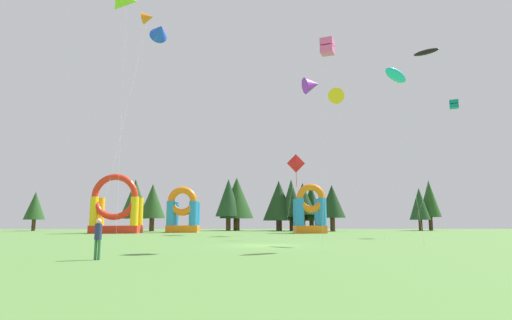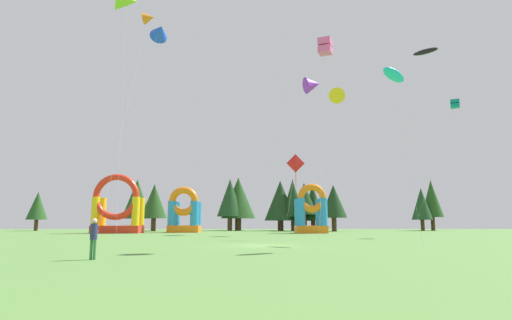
{
  "view_description": "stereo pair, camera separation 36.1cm",
  "coord_description": "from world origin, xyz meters",
  "px_view_note": "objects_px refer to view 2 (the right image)",
  "views": [
    {
      "loc": [
        -1.56,
        -28.37,
        1.59
      ],
      "look_at": [
        0.0,
        13.76,
        7.7
      ],
      "focal_mm": 29.71,
      "sensor_mm": 36.0,
      "label": 1
    },
    {
      "loc": [
        -1.2,
        -28.38,
        1.59
      ],
      "look_at": [
        0.0,
        13.76,
        7.7
      ],
      "focal_mm": 29.71,
      "sensor_mm": 36.0,
      "label": 2
    }
  ],
  "objects_px": {
    "kite_yellow_delta": "(336,97)",
    "kite_orange_delta": "(149,18)",
    "kite_pink_box": "(325,47)",
    "kite_teal_box": "(455,104)",
    "inflatable_yellow_castle": "(311,214)",
    "kite_purple_delta": "(313,85)",
    "kite_black_parafoil": "(425,52)",
    "kite_red_diamond": "(296,164)",
    "inflatable_orange_dome": "(184,215)",
    "kite_blue_delta": "(160,31)",
    "inflatable_blue_arch": "(117,211)",
    "kite_cyan_parafoil": "(394,75)",
    "kite_lime_delta": "(127,0)",
    "person_far_side": "(94,235)"
  },
  "relations": [
    {
      "from": "kite_orange_delta",
      "to": "kite_lime_delta",
      "type": "xyz_separation_m",
      "value": [
        0.6,
        -12.12,
        -4.19
      ]
    },
    {
      "from": "kite_blue_delta",
      "to": "kite_teal_box",
      "type": "relative_size",
      "value": 1.52
    },
    {
      "from": "kite_pink_box",
      "to": "inflatable_yellow_castle",
      "type": "relative_size",
      "value": 1.98
    },
    {
      "from": "kite_blue_delta",
      "to": "inflatable_blue_arch",
      "type": "xyz_separation_m",
      "value": [
        -8.33,
        16.28,
        -18.16
      ]
    },
    {
      "from": "kite_red_diamond",
      "to": "inflatable_orange_dome",
      "type": "bearing_deg",
      "value": 117.88
    },
    {
      "from": "kite_lime_delta",
      "to": "kite_black_parafoil",
      "type": "bearing_deg",
      "value": -17.62
    },
    {
      "from": "kite_cyan_parafoil",
      "to": "kite_yellow_delta",
      "type": "relative_size",
      "value": 0.6
    },
    {
      "from": "kite_teal_box",
      "to": "inflatable_orange_dome",
      "type": "xyz_separation_m",
      "value": [
        -31.39,
        18.68,
        -11.67
      ]
    },
    {
      "from": "kite_blue_delta",
      "to": "inflatable_yellow_castle",
      "type": "height_order",
      "value": "kite_blue_delta"
    },
    {
      "from": "kite_pink_box",
      "to": "kite_black_parafoil",
      "type": "bearing_deg",
      "value": 34.47
    },
    {
      "from": "kite_cyan_parafoil",
      "to": "kite_black_parafoil",
      "type": "height_order",
      "value": "kite_black_parafoil"
    },
    {
      "from": "kite_purple_delta",
      "to": "kite_teal_box",
      "type": "bearing_deg",
      "value": -41.09
    },
    {
      "from": "kite_pink_box",
      "to": "kite_orange_delta",
      "type": "height_order",
      "value": "kite_orange_delta"
    },
    {
      "from": "kite_black_parafoil",
      "to": "kite_red_diamond",
      "type": "xyz_separation_m",
      "value": [
        -9.83,
        5.46,
        -8.38
      ]
    },
    {
      "from": "kite_orange_delta",
      "to": "kite_purple_delta",
      "type": "height_order",
      "value": "kite_orange_delta"
    },
    {
      "from": "kite_yellow_delta",
      "to": "kite_purple_delta",
      "type": "xyz_separation_m",
      "value": [
        -2.21,
        4.32,
        2.96
      ]
    },
    {
      "from": "kite_blue_delta",
      "to": "kite_teal_box",
      "type": "distance_m",
      "value": 32.36
    },
    {
      "from": "kite_yellow_delta",
      "to": "inflatable_orange_dome",
      "type": "bearing_deg",
      "value": 150.77
    },
    {
      "from": "kite_lime_delta",
      "to": "kite_purple_delta",
      "type": "xyz_separation_m",
      "value": [
        21.22,
        15.21,
        -3.59
      ]
    },
    {
      "from": "kite_pink_box",
      "to": "kite_red_diamond",
      "type": "xyz_separation_m",
      "value": [
        -0.49,
        11.88,
        -5.95
      ]
    },
    {
      "from": "kite_black_parafoil",
      "to": "inflatable_orange_dome",
      "type": "relative_size",
      "value": 2.36
    },
    {
      "from": "inflatable_blue_arch",
      "to": "person_far_side",
      "type": "bearing_deg",
      "value": -74.81
    },
    {
      "from": "kite_black_parafoil",
      "to": "kite_lime_delta",
      "type": "distance_m",
      "value": 28.97
    },
    {
      "from": "kite_lime_delta",
      "to": "kite_purple_delta",
      "type": "distance_m",
      "value": 26.35
    },
    {
      "from": "inflatable_yellow_castle",
      "to": "kite_purple_delta",
      "type": "bearing_deg",
      "value": -84.73
    },
    {
      "from": "kite_red_diamond",
      "to": "person_far_side",
      "type": "xyz_separation_m",
      "value": [
        -10.92,
        -19.06,
        -5.59
      ]
    },
    {
      "from": "kite_yellow_delta",
      "to": "kite_orange_delta",
      "type": "distance_m",
      "value": 26.34
    },
    {
      "from": "kite_yellow_delta",
      "to": "inflatable_yellow_castle",
      "type": "relative_size",
      "value": 2.76
    },
    {
      "from": "kite_cyan_parafoil",
      "to": "inflatable_blue_arch",
      "type": "relative_size",
      "value": 1.38
    },
    {
      "from": "kite_blue_delta",
      "to": "kite_purple_delta",
      "type": "distance_m",
      "value": 22.65
    },
    {
      "from": "kite_teal_box",
      "to": "person_far_side",
      "type": "height_order",
      "value": "kite_teal_box"
    },
    {
      "from": "kite_black_parafoil",
      "to": "inflatable_yellow_castle",
      "type": "distance_m",
      "value": 29.15
    },
    {
      "from": "kite_teal_box",
      "to": "kite_red_diamond",
      "type": "xyz_separation_m",
      "value": [
        -18.11,
        -6.42,
        -7.51
      ]
    },
    {
      "from": "kite_cyan_parafoil",
      "to": "kite_orange_delta",
      "type": "xyz_separation_m",
      "value": [
        -21.65,
        27.61,
        17.36
      ]
    },
    {
      "from": "kite_yellow_delta",
      "to": "kite_red_diamond",
      "type": "height_order",
      "value": "kite_yellow_delta"
    },
    {
      "from": "kite_cyan_parafoil",
      "to": "kite_pink_box",
      "type": "xyz_separation_m",
      "value": [
        -4.05,
        0.7,
        2.1
      ]
    },
    {
      "from": "kite_black_parafoil",
      "to": "kite_pink_box",
      "type": "bearing_deg",
      "value": -145.53
    },
    {
      "from": "kite_purple_delta",
      "to": "kite_yellow_delta",
      "type": "bearing_deg",
      "value": -62.85
    },
    {
      "from": "kite_orange_delta",
      "to": "person_far_side",
      "type": "xyz_separation_m",
      "value": [
        6.19,
        -34.08,
        -26.8
      ]
    },
    {
      "from": "kite_yellow_delta",
      "to": "inflatable_blue_arch",
      "type": "distance_m",
      "value": 32.73
    },
    {
      "from": "kite_pink_box",
      "to": "kite_teal_box",
      "type": "relative_size",
      "value": 0.9
    },
    {
      "from": "kite_lime_delta",
      "to": "inflatable_orange_dome",
      "type": "relative_size",
      "value": 3.8
    },
    {
      "from": "kite_red_diamond",
      "to": "kite_orange_delta",
      "type": "bearing_deg",
      "value": 138.72
    },
    {
      "from": "kite_yellow_delta",
      "to": "kite_purple_delta",
      "type": "relative_size",
      "value": 0.85
    },
    {
      "from": "kite_orange_delta",
      "to": "inflatable_yellow_castle",
      "type": "height_order",
      "value": "kite_orange_delta"
    },
    {
      "from": "kite_black_parafoil",
      "to": "kite_lime_delta",
      "type": "height_order",
      "value": "kite_lime_delta"
    },
    {
      "from": "inflatable_blue_arch",
      "to": "inflatable_orange_dome",
      "type": "xyz_separation_m",
      "value": [
        8.48,
        4.25,
        -0.51
      ]
    },
    {
      "from": "kite_pink_box",
      "to": "kite_purple_delta",
      "type": "distance_m",
      "value": 31.2
    },
    {
      "from": "kite_pink_box",
      "to": "kite_red_diamond",
      "type": "height_order",
      "value": "kite_pink_box"
    },
    {
      "from": "kite_blue_delta",
      "to": "kite_black_parafoil",
      "type": "height_order",
      "value": "kite_blue_delta"
    }
  ]
}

